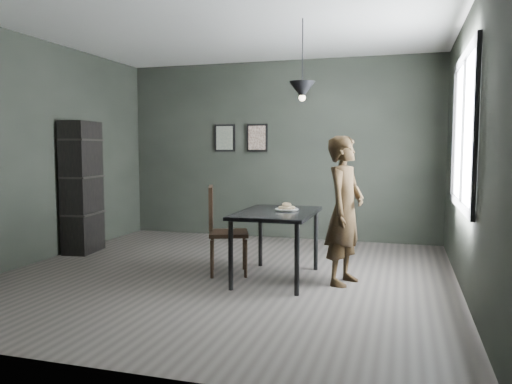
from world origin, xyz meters
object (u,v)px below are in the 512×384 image
(woman, at_px, (345,210))
(shelf_unit, at_px, (82,187))
(white_plate, at_px, (287,210))
(wood_chair, at_px, (220,224))
(pendant_lamp, at_px, (302,90))
(cafe_table, at_px, (277,218))

(woman, bearing_deg, shelf_unit, 96.25)
(white_plate, height_order, woman, woman)
(wood_chair, relative_size, shelf_unit, 0.56)
(wood_chair, xyz_separation_m, pendant_lamp, (0.92, 0.06, 1.48))
(cafe_table, distance_m, pendant_lamp, 1.41)
(wood_chair, height_order, pendant_lamp, pendant_lamp)
(wood_chair, bearing_deg, woman, -20.85)
(white_plate, distance_m, wood_chair, 0.78)
(white_plate, xyz_separation_m, pendant_lamp, (0.16, 0.01, 1.29))
(cafe_table, relative_size, shelf_unit, 0.67)
(cafe_table, bearing_deg, woman, 3.02)
(wood_chair, relative_size, pendant_lamp, 1.16)
(white_plate, bearing_deg, woman, -4.70)
(cafe_table, bearing_deg, pendant_lamp, 21.80)
(cafe_table, height_order, pendant_lamp, pendant_lamp)
(pendant_lamp, bearing_deg, wood_chair, -176.47)
(cafe_table, height_order, white_plate, white_plate)
(wood_chair, distance_m, pendant_lamp, 1.74)
(pendant_lamp, bearing_deg, shelf_unit, 170.23)
(shelf_unit, relative_size, pendant_lamp, 2.08)
(white_plate, distance_m, woman, 0.64)
(woman, relative_size, wood_chair, 1.55)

